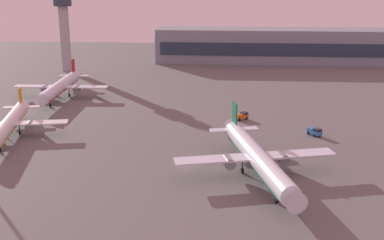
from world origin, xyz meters
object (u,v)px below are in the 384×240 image
Objects in this scene: airplane_taxiway_distant at (256,157)px; airplane_near_gate at (9,124)px; maintenance_van at (315,131)px; baggage_tractor at (242,116)px; airplane_far_stand at (61,87)px; control_tower at (64,23)px.

airplane_taxiway_distant reaches higher than airplane_near_gate.
maintenance_van is at bearing -134.93° from airplane_taxiway_distant.
airplane_far_stand is at bearing -144.79° from baggage_tractor.
airplane_taxiway_distant reaches higher than maintenance_van.
control_tower reaches higher than baggage_tractor.
airplane_near_gate is 8.85× the size of maintenance_van.
maintenance_van is (97.80, -87.32, -20.43)m from control_tower.
control_tower is at bearing -168.45° from baggage_tractor.
maintenance_van is (83.89, -36.87, -3.02)m from airplane_far_stand.
airplane_near_gate is 83.85m from maintenance_van.
baggage_tractor is at bearing -43.19° from control_tower.
control_tower is at bearing -76.96° from maintenance_van.
airplane_far_stand reaches higher than maintenance_van.
maintenance_van is 24.39m from baggage_tractor.
baggage_tractor is at bearing 158.95° from airplane_far_stand.
airplane_taxiway_distant is at bearing 133.17° from airplane_far_stand.
airplane_far_stand is at bearing -74.59° from control_tower.
baggage_tractor is (77.93, -73.17, -20.43)m from control_tower.
control_tower reaches higher than airplane_near_gate.
control_tower is 0.81× the size of airplane_taxiway_distant.
airplane_near_gate reaches higher than baggage_tractor.
airplane_taxiway_distant is 35.05m from maintenance_van.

